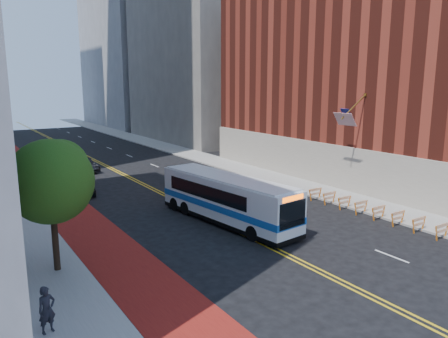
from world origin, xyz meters
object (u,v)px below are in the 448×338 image
Objects in this scene: car_c at (26,161)px; car_a at (83,185)px; pedestrian at (47,310)px; car_b at (82,165)px; street_tree at (51,178)px; transit_bus at (226,198)px.

car_a is at bearing -76.51° from car_c.
pedestrian is (-4.99, -36.48, 0.34)m from car_c.
car_c is 2.75× the size of pedestrian.
car_b is 0.93× the size of car_c.
street_tree is at bearing 57.08° from pedestrian.
street_tree is 1.41× the size of car_b.
car_a is at bearing 54.38° from pedestrian.
car_c is (-8.30, 28.61, -0.95)m from transit_bus.
street_tree is 26.40m from car_b.
street_tree is 12.24m from transit_bus.
street_tree is 1.31× the size of car_c.
transit_bus is at bearing -54.06° from car_a.
street_tree is 31.16m from car_c.
car_a is 22.37m from pedestrian.
street_tree is 3.61× the size of pedestrian.
street_tree is at bearing -98.41° from car_a.
pedestrian is (-9.67, -30.60, 0.29)m from car_b.
street_tree is at bearing -90.82° from car_c.
pedestrian is at bearing -97.42° from car_a.
pedestrian reaches higher than car_a.
car_c is at bearing 115.09° from car_b.
transit_bus is at bearing -68.46° from car_c.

